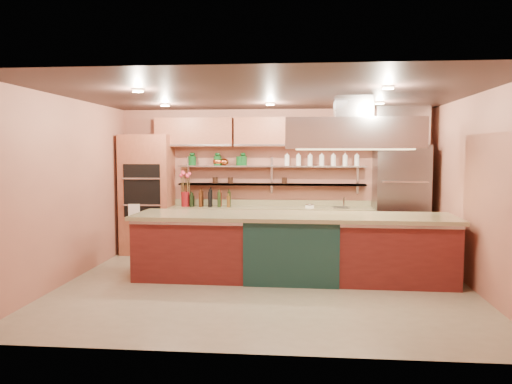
# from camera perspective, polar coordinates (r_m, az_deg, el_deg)

# --- Properties ---
(floor) EXTENTS (6.00, 5.00, 0.02)m
(floor) POSITION_cam_1_polar(r_m,az_deg,el_deg) (7.50, 0.98, -10.75)
(floor) COLOR gray
(floor) RESTS_ON ground
(ceiling) EXTENTS (6.00, 5.00, 0.02)m
(ceiling) POSITION_cam_1_polar(r_m,az_deg,el_deg) (7.28, 1.02, 11.09)
(ceiling) COLOR black
(ceiling) RESTS_ON wall_back
(wall_back) EXTENTS (6.00, 0.04, 2.80)m
(wall_back) POSITION_cam_1_polar(r_m,az_deg,el_deg) (9.75, 2.11, 1.22)
(wall_back) COLOR #A3634D
(wall_back) RESTS_ON floor
(wall_front) EXTENTS (6.00, 0.04, 2.80)m
(wall_front) POSITION_cam_1_polar(r_m,az_deg,el_deg) (4.78, -1.26, -2.35)
(wall_front) COLOR #A3634D
(wall_front) RESTS_ON floor
(wall_left) EXTENTS (0.04, 5.00, 2.80)m
(wall_left) POSITION_cam_1_polar(r_m,az_deg,el_deg) (8.06, -20.79, 0.20)
(wall_left) COLOR #A3634D
(wall_left) RESTS_ON floor
(wall_right) EXTENTS (0.04, 5.00, 2.80)m
(wall_right) POSITION_cam_1_polar(r_m,az_deg,el_deg) (7.64, 24.04, -0.13)
(wall_right) COLOR #A3634D
(wall_right) RESTS_ON floor
(oven_stack) EXTENTS (0.95, 0.64, 2.30)m
(oven_stack) POSITION_cam_1_polar(r_m,az_deg,el_deg) (9.89, -12.31, -0.29)
(oven_stack) COLOR #9C5238
(oven_stack) RESTS_ON floor
(refrigerator) EXTENTS (0.95, 0.72, 2.10)m
(refrigerator) POSITION_cam_1_polar(r_m,az_deg,el_deg) (9.57, 16.17, -1.13)
(refrigerator) COLOR slate
(refrigerator) RESTS_ON floor
(back_counter) EXTENTS (3.84, 0.64, 0.93)m
(back_counter) POSITION_cam_1_polar(r_m,az_deg,el_deg) (9.55, 1.69, -4.50)
(back_counter) COLOR tan
(back_counter) RESTS_ON floor
(wall_shelf_lower) EXTENTS (3.60, 0.26, 0.03)m
(wall_shelf_lower) POSITION_cam_1_polar(r_m,az_deg,el_deg) (9.62, 1.77, 0.87)
(wall_shelf_lower) COLOR #B9BDC1
(wall_shelf_lower) RESTS_ON wall_back
(wall_shelf_upper) EXTENTS (3.60, 0.26, 0.03)m
(wall_shelf_upper) POSITION_cam_1_polar(r_m,az_deg,el_deg) (9.61, 1.77, 2.96)
(wall_shelf_upper) COLOR #B9BDC1
(wall_shelf_upper) RESTS_ON wall_back
(upper_cabinets) EXTENTS (4.60, 0.36, 0.55)m
(upper_cabinets) POSITION_cam_1_polar(r_m,az_deg,el_deg) (9.56, 2.07, 6.85)
(upper_cabinets) COLOR #9C5238
(upper_cabinets) RESTS_ON wall_back
(range_hood) EXTENTS (2.00, 1.00, 0.45)m
(range_hood) POSITION_cam_1_polar(r_m,az_deg,el_deg) (7.72, 10.98, 6.55)
(range_hood) COLOR #B9BDC1
(range_hood) RESTS_ON ceiling
(ceiling_downlights) EXTENTS (4.00, 2.80, 0.02)m
(ceiling_downlights) POSITION_cam_1_polar(r_m,az_deg,el_deg) (7.48, 1.13, 10.69)
(ceiling_downlights) COLOR #FFE5A5
(ceiling_downlights) RESTS_ON ceiling
(island) EXTENTS (4.86, 1.13, 1.01)m
(island) POSITION_cam_1_polar(r_m,az_deg,el_deg) (7.82, 4.16, -6.26)
(island) COLOR maroon
(island) RESTS_ON floor
(flower_vase) EXTENTS (0.20, 0.20, 0.28)m
(flower_vase) POSITION_cam_1_polar(r_m,az_deg,el_deg) (9.67, -8.07, -0.81)
(flower_vase) COLOR maroon
(flower_vase) RESTS_ON back_counter
(oil_bottle_cluster) EXTENTS (0.86, 0.37, 0.27)m
(oil_bottle_cluster) POSITION_cam_1_polar(r_m,az_deg,el_deg) (9.57, -5.25, -0.88)
(oil_bottle_cluster) COLOR black
(oil_bottle_cluster) RESTS_ON back_counter
(kitchen_scale) EXTENTS (0.18, 0.15, 0.09)m
(kitchen_scale) POSITION_cam_1_polar(r_m,az_deg,el_deg) (9.42, 6.14, -1.53)
(kitchen_scale) COLOR white
(kitchen_scale) RESTS_ON back_counter
(bar_faucet) EXTENTS (0.03, 0.03, 0.19)m
(bar_faucet) POSITION_cam_1_polar(r_m,az_deg,el_deg) (9.54, 10.00, -1.17)
(bar_faucet) COLOR silver
(bar_faucet) RESTS_ON back_counter
(copper_kettle) EXTENTS (0.22, 0.22, 0.14)m
(copper_kettle) POSITION_cam_1_polar(r_m,az_deg,el_deg) (9.70, -3.64, 3.46)
(copper_kettle) COLOR #C55F2D
(copper_kettle) RESTS_ON wall_shelf_upper
(green_canister) EXTENTS (0.19, 0.19, 0.17)m
(green_canister) POSITION_cam_1_polar(r_m,az_deg,el_deg) (9.66, -1.87, 3.57)
(green_canister) COLOR #0E4418
(green_canister) RESTS_ON wall_shelf_upper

